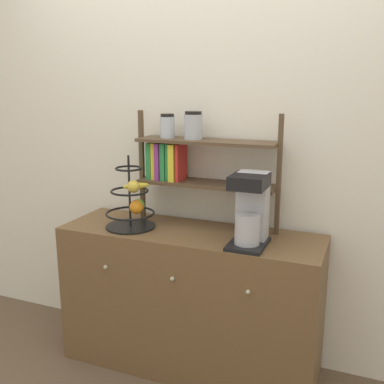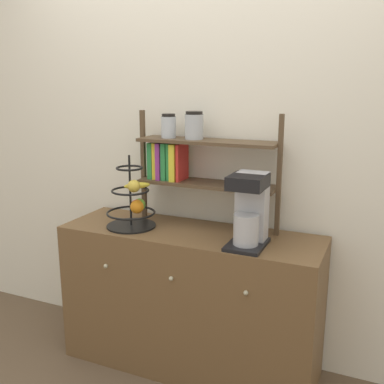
% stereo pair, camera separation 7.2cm
% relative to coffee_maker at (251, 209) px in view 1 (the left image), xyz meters
% --- Properties ---
extents(wall_back, '(7.00, 0.05, 2.60)m').
position_rel_coffee_maker_xyz_m(wall_back, '(-0.35, 0.34, 0.30)').
color(wall_back, silver).
rests_on(wall_back, ground_plane).
extents(sideboard, '(1.45, 0.48, 0.82)m').
position_rel_coffee_maker_xyz_m(sideboard, '(-0.35, 0.07, -0.59)').
color(sideboard, brown).
rests_on(sideboard, ground_plane).
extents(coffee_maker, '(0.18, 0.25, 0.36)m').
position_rel_coffee_maker_xyz_m(coffee_maker, '(0.00, 0.00, 0.00)').
color(coffee_maker, black).
rests_on(coffee_maker, sideboard).
extents(fruit_stand, '(0.28, 0.28, 0.41)m').
position_rel_coffee_maker_xyz_m(fruit_stand, '(-0.68, 0.02, -0.05)').
color(fruit_stand, black).
rests_on(fruit_stand, sideboard).
extents(shelf_hutch, '(0.83, 0.20, 0.64)m').
position_rel_coffee_maker_xyz_m(shelf_hutch, '(-0.42, 0.20, 0.21)').
color(shelf_hutch, brown).
rests_on(shelf_hutch, sideboard).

